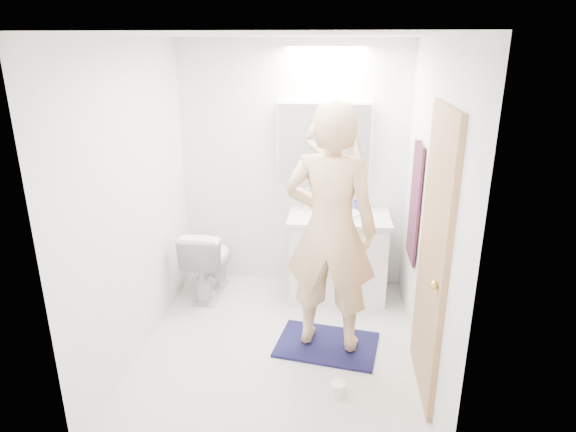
# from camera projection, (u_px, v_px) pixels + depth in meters

# --- Properties ---
(floor) EXTENTS (2.50, 2.50, 0.00)m
(floor) POSITION_uv_depth(u_px,v_px,m) (279.00, 347.00, 4.05)
(floor) COLOR silver
(floor) RESTS_ON ground
(ceiling) EXTENTS (2.50, 2.50, 0.00)m
(ceiling) POSITION_uv_depth(u_px,v_px,m) (277.00, 35.00, 3.25)
(ceiling) COLOR white
(ceiling) RESTS_ON floor
(wall_back) EXTENTS (2.50, 0.00, 2.50)m
(wall_back) POSITION_uv_depth(u_px,v_px,m) (293.00, 168.00, 4.82)
(wall_back) COLOR white
(wall_back) RESTS_ON floor
(wall_front) EXTENTS (2.50, 0.00, 2.50)m
(wall_front) POSITION_uv_depth(u_px,v_px,m) (248.00, 286.00, 2.47)
(wall_front) COLOR white
(wall_front) RESTS_ON floor
(wall_left) EXTENTS (0.00, 2.50, 2.50)m
(wall_left) POSITION_uv_depth(u_px,v_px,m) (134.00, 203.00, 3.75)
(wall_left) COLOR white
(wall_left) RESTS_ON floor
(wall_right) EXTENTS (0.00, 2.50, 2.50)m
(wall_right) POSITION_uv_depth(u_px,v_px,m) (430.00, 213.00, 3.55)
(wall_right) COLOR white
(wall_right) RESTS_ON floor
(vanity_cabinet) EXTENTS (0.90, 0.55, 0.78)m
(vanity_cabinet) POSITION_uv_depth(u_px,v_px,m) (338.00, 257.00, 4.78)
(vanity_cabinet) COLOR white
(vanity_cabinet) RESTS_ON floor
(countertop) EXTENTS (0.95, 0.58, 0.04)m
(countertop) POSITION_uv_depth(u_px,v_px,m) (339.00, 217.00, 4.64)
(countertop) COLOR silver
(countertop) RESTS_ON vanity_cabinet
(sink_basin) EXTENTS (0.36, 0.36, 0.03)m
(sink_basin) POSITION_uv_depth(u_px,v_px,m) (339.00, 213.00, 4.66)
(sink_basin) COLOR white
(sink_basin) RESTS_ON countertop
(faucet) EXTENTS (0.02, 0.02, 0.16)m
(faucet) POSITION_uv_depth(u_px,v_px,m) (340.00, 200.00, 4.82)
(faucet) COLOR #BABABF
(faucet) RESTS_ON countertop
(medicine_cabinet) EXTENTS (0.88, 0.14, 0.70)m
(medicine_cabinet) POSITION_uv_depth(u_px,v_px,m) (324.00, 139.00, 4.62)
(medicine_cabinet) COLOR white
(medicine_cabinet) RESTS_ON wall_back
(mirror_panel) EXTENTS (0.84, 0.01, 0.66)m
(mirror_panel) POSITION_uv_depth(u_px,v_px,m) (324.00, 141.00, 4.55)
(mirror_panel) COLOR silver
(mirror_panel) RESTS_ON medicine_cabinet
(toilet) EXTENTS (0.42, 0.70, 0.70)m
(toilet) POSITION_uv_depth(u_px,v_px,m) (209.00, 261.00, 4.80)
(toilet) COLOR white
(toilet) RESTS_ON floor
(bath_rug) EXTENTS (0.88, 0.68, 0.02)m
(bath_rug) POSITION_uv_depth(u_px,v_px,m) (327.00, 345.00, 4.05)
(bath_rug) COLOR #161239
(bath_rug) RESTS_ON floor
(person) EXTENTS (0.78, 0.58, 1.94)m
(person) POSITION_uv_depth(u_px,v_px,m) (330.00, 230.00, 3.72)
(person) COLOR #DDB384
(person) RESTS_ON bath_rug
(door) EXTENTS (0.04, 0.80, 2.00)m
(door) POSITION_uv_depth(u_px,v_px,m) (433.00, 258.00, 3.29)
(door) COLOR tan
(door) RESTS_ON wall_right
(door_knob) EXTENTS (0.06, 0.06, 0.06)m
(door_knob) POSITION_uv_depth(u_px,v_px,m) (434.00, 285.00, 3.02)
(door_knob) COLOR gold
(door_knob) RESTS_ON door
(towel) EXTENTS (0.02, 0.42, 1.00)m
(towel) POSITION_uv_depth(u_px,v_px,m) (415.00, 202.00, 4.10)
(towel) COLOR #0F1F31
(towel) RESTS_ON wall_right
(towel_hook) EXTENTS (0.07, 0.02, 0.02)m
(towel_hook) POSITION_uv_depth(u_px,v_px,m) (419.00, 140.00, 3.93)
(towel_hook) COLOR silver
(towel_hook) RESTS_ON wall_right
(soap_bottle_a) EXTENTS (0.12, 0.12, 0.22)m
(soap_bottle_a) POSITION_uv_depth(u_px,v_px,m) (308.00, 199.00, 4.77)
(soap_bottle_a) COLOR beige
(soap_bottle_a) RESTS_ON countertop
(soap_bottle_b) EXTENTS (0.10, 0.10, 0.18)m
(soap_bottle_b) POSITION_uv_depth(u_px,v_px,m) (321.00, 200.00, 4.79)
(soap_bottle_b) COLOR #5EA1C9
(soap_bottle_b) RESTS_ON countertop
(toothbrush_cup) EXTENTS (0.13, 0.13, 0.10)m
(toothbrush_cup) POSITION_uv_depth(u_px,v_px,m) (358.00, 206.00, 4.75)
(toothbrush_cup) COLOR #384CA8
(toothbrush_cup) RESTS_ON countertop
(toilet_paper_roll) EXTENTS (0.11, 0.11, 0.10)m
(toilet_paper_roll) POSITION_uv_depth(u_px,v_px,m) (338.00, 389.00, 3.48)
(toilet_paper_roll) COLOR white
(toilet_paper_roll) RESTS_ON floor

